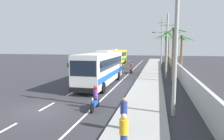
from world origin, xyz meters
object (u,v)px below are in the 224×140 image
coach_bus_foreground (101,67)px  palm_fourth (169,40)px  pedestrian_near_kerb (124,112)px  palm_nearest (174,46)px  utility_pole_distant (162,44)px  palm_second (182,48)px  coach_bus_far_lane (115,57)px  motorcycle_beside_bus (95,100)px  motorcycle_trailing (131,69)px  pedestrian_midwalk (124,132)px  utility_pole_mid (166,45)px  utility_pole_far (162,41)px  palm_third (166,42)px  utility_pole_nearest (176,43)px

coach_bus_foreground → palm_fourth: size_ratio=1.47×
pedestrian_near_kerb → palm_nearest: (3.44, 15.19, 3.38)m
utility_pole_distant → palm_second: (2.37, -27.39, -0.79)m
palm_second → palm_fourth: bearing=92.3°
pedestrian_near_kerb → palm_nearest: size_ratio=0.25×
coach_bus_far_lane → motorcycle_beside_bus: bearing=-80.5°
utility_pole_distant → palm_nearest: (0.85, -32.80, -0.48)m
palm_nearest → palm_fourth: bearing=88.3°
coach_bus_far_lane → pedestrian_near_kerb: (7.93, -35.24, -0.89)m
motorcycle_trailing → palm_second: (7.42, -1.08, 3.40)m
pedestrian_midwalk → utility_pole_mid: (2.32, 20.23, 3.56)m
pedestrian_midwalk → utility_pole_far: size_ratio=0.16×
coach_bus_foreground → motorcycle_trailing: bearing=78.2°
motorcycle_beside_bus → utility_pole_distant: (5.11, 44.95, 4.18)m
coach_bus_far_lane → palm_third: palm_third is taller
coach_bus_far_lane → utility_pole_nearest: utility_pole_nearest is taller
pedestrian_midwalk → utility_pole_far: utility_pole_far is taller
pedestrian_near_kerb → utility_pole_mid: 18.48m
palm_nearest → palm_fourth: palm_fourth is taller
pedestrian_near_kerb → utility_pole_nearest: (2.66, 2.91, 3.56)m
pedestrian_midwalk → utility_pole_far: (1.99, 35.26, 4.35)m
palm_third → motorcycle_beside_bus: bearing=-103.2°
coach_bus_far_lane → motorcycle_trailing: 14.67m
coach_bus_foreground → utility_pole_distant: size_ratio=1.26×
coach_bus_foreground → pedestrian_near_kerb: 12.61m
palm_fourth → motorcycle_trailing: bearing=-109.7°
motorcycle_trailing → utility_pole_distant: utility_pole_distant is taller
palm_nearest → palm_fourth: 25.04m
coach_bus_far_lane → motorcycle_beside_bus: coach_bus_far_lane is taller
coach_bus_far_lane → palm_nearest: (11.37, -20.05, 2.48)m
coach_bus_far_lane → pedestrian_near_kerb: size_ratio=7.55×
palm_fourth → palm_nearest: bearing=-91.7°
utility_pole_nearest → palm_third: (0.33, 23.56, 0.43)m
pedestrian_midwalk → utility_pole_nearest: 6.71m
motorcycle_beside_bus → pedestrian_midwalk: bearing=-61.4°
coach_bus_foreground → utility_pole_mid: bearing=40.6°
utility_pole_nearest → palm_nearest: 12.30m
pedestrian_midwalk → utility_pole_nearest: bearing=-62.3°
coach_bus_far_lane → motorcycle_trailing: coach_bus_far_lane is taller
palm_third → palm_fourth: (1.18, 13.70, 0.78)m
coach_bus_far_lane → utility_pole_far: size_ratio=1.20×
pedestrian_midwalk → palm_fourth: palm_fourth is taller
utility_pole_far → motorcycle_trailing: bearing=-113.2°
utility_pole_distant → coach_bus_foreground: bearing=-101.1°
palm_nearest → palm_fourth: size_ratio=0.84×
coach_bus_far_lane → utility_pole_far: bearing=-12.4°
utility_pole_nearest → utility_pole_mid: size_ratio=1.01×
pedestrian_near_kerb → pedestrian_midwalk: (0.39, -2.29, -0.01)m
utility_pole_nearest → pedestrian_near_kerb: bearing=-132.4°
utility_pole_mid → pedestrian_near_kerb: bearing=-98.6°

